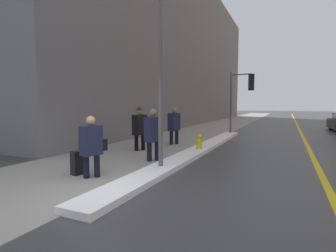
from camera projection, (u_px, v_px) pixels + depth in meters
The scene contains 13 objects.
ground_plane at pixel (99, 198), 4.93m from camera, with size 160.00×160.00×0.00m, color #38383A.
sidewalk_slab at pixel (210, 128), 19.36m from camera, with size 4.00×80.00×0.01m.
road_centre_stripe at pixel (301, 132), 16.88m from camera, with size 0.16×80.00×0.00m.
snow_bank_curb at pixel (199, 150), 9.79m from camera, with size 0.72×12.76×0.14m.
building_facade_left at pixel (174, 54), 25.42m from camera, with size 6.00×36.00×13.42m.
lamp_post at pixel (160, 53), 6.69m from camera, with size 0.28×0.28×5.16m.
traffic_light_near at pixel (244, 90), 14.66m from camera, with size 1.31×0.32×3.60m.
pedestrian_with_shoulder_bag at pixel (92, 144), 6.21m from camera, with size 0.39×0.71×1.48m.
pedestrian_nearside at pixel (153, 132), 8.07m from camera, with size 0.42×0.59×1.63m.
pedestrian_in_fedora at pixel (140, 126), 9.97m from camera, with size 0.42×0.76×1.71m.
pedestrian_in_glasses at pixel (174, 124), 11.50m from camera, with size 0.43×0.59×1.65m.
rolling_suitcase at pixel (79, 163), 6.55m from camera, with size 0.30×0.40×0.95m.
fire_hydrant at pixel (199, 143), 9.56m from camera, with size 0.20×0.20×0.70m.
Camera 1 is at (3.17, -3.83, 1.74)m, focal length 28.00 mm.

